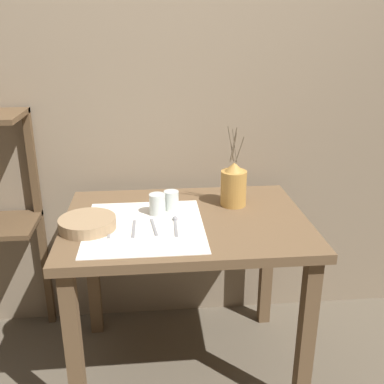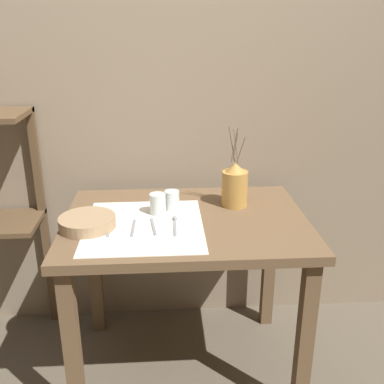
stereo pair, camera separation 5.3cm
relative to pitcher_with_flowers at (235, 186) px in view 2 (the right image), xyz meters
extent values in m
plane|color=brown|center=(-0.23, -0.13, -0.88)|extent=(12.00, 12.00, 0.00)
cube|color=gray|center=(-0.23, 0.35, 0.32)|extent=(7.00, 0.06, 2.40)
cube|color=brown|center=(-0.23, -0.13, -0.11)|extent=(1.04, 0.75, 0.04)
cube|color=brown|center=(-0.69, -0.45, -0.51)|extent=(0.06, 0.06, 0.74)
cube|color=brown|center=(0.23, -0.45, -0.51)|extent=(0.06, 0.06, 0.74)
cube|color=brown|center=(-0.69, 0.18, -0.51)|extent=(0.06, 0.06, 0.74)
cube|color=brown|center=(0.23, 0.18, -0.51)|extent=(0.06, 0.06, 0.74)
cube|color=brown|center=(-0.95, 0.29, -0.28)|extent=(0.04, 0.04, 1.20)
cube|color=white|center=(-0.41, -0.20, -0.09)|extent=(0.48, 0.53, 0.00)
cylinder|color=#B7843D|center=(0.00, 0.00, -0.01)|extent=(0.12, 0.12, 0.16)
cone|color=#B7843D|center=(0.00, 0.00, 0.09)|extent=(0.09, 0.09, 0.04)
cylinder|color=brown|center=(-0.01, -0.01, 0.19)|extent=(0.02, 0.04, 0.16)
cylinder|color=brown|center=(0.02, -0.01, 0.17)|extent=(0.03, 0.02, 0.12)
cylinder|color=brown|center=(-0.02, -0.01, 0.20)|extent=(0.04, 0.03, 0.17)
cylinder|color=brown|center=(0.00, 0.00, 0.18)|extent=(0.03, 0.02, 0.15)
cylinder|color=brown|center=(0.00, 0.02, 0.18)|extent=(0.01, 0.03, 0.13)
cylinder|color=#9E7F5B|center=(-0.63, -0.20, -0.07)|extent=(0.23, 0.23, 0.05)
cylinder|color=silver|center=(-0.35, -0.08, -0.05)|extent=(0.07, 0.07, 0.09)
cylinder|color=silver|center=(-0.29, -0.04, -0.05)|extent=(0.07, 0.07, 0.09)
cube|color=gray|center=(-0.54, -0.22, -0.09)|extent=(0.01, 0.16, 0.00)
sphere|color=gray|center=(-0.54, -0.14, -0.09)|extent=(0.02, 0.02, 0.02)
cube|color=gray|center=(-0.45, -0.23, -0.09)|extent=(0.01, 0.16, 0.00)
cube|color=gray|center=(-0.37, -0.22, -0.09)|extent=(0.03, 0.16, 0.00)
cube|color=gray|center=(-0.28, -0.23, -0.09)|extent=(0.02, 0.16, 0.00)
sphere|color=gray|center=(-0.28, -0.15, -0.09)|extent=(0.02, 0.02, 0.02)
camera|label=1|loc=(-0.37, -1.89, 0.68)|focal=42.00mm
camera|label=2|loc=(-0.32, -1.90, 0.68)|focal=42.00mm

